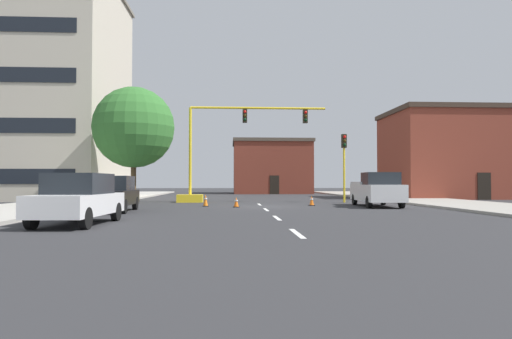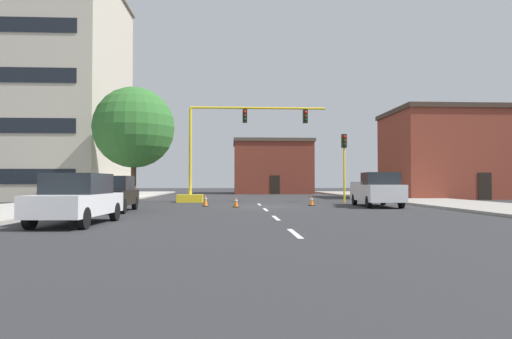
{
  "view_description": "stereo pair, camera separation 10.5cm",
  "coord_description": "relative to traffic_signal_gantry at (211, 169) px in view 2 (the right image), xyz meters",
  "views": [
    {
      "loc": [
        -1.88,
        -26.82,
        1.45
      ],
      "look_at": [
        -0.07,
        5.02,
        2.31
      ],
      "focal_mm": 32.14,
      "sensor_mm": 36.0,
      "label": 1
    },
    {
      "loc": [
        -1.78,
        -26.83,
        1.45
      ],
      "look_at": [
        -0.07,
        5.02,
        2.31
      ],
      "focal_mm": 32.14,
      "sensor_mm": 36.0,
      "label": 2
    }
  ],
  "objects": [
    {
      "name": "building_row_right",
      "position": [
        21.83,
        7.28,
        1.61
      ],
      "size": [
        12.35,
        8.66,
        7.86
      ],
      "color": "brown",
      "rests_on": "ground_plane"
    },
    {
      "name": "sedan_black_mid_left",
      "position": [
        -4.33,
        -10.01,
        -1.45
      ],
      "size": [
        2.0,
        4.56,
        1.74
      ],
      "color": "black",
      "rests_on": "ground_plane"
    },
    {
      "name": "sidewalk_left",
      "position": [
        -9.17,
        2.15,
        -2.26
      ],
      "size": [
        6.0,
        56.0,
        0.14
      ],
      "primitive_type": "cube",
      "color": "#B2ADA3",
      "rests_on": "ground_plane"
    },
    {
      "name": "traffic_light_pole_right",
      "position": [
        9.38,
        -0.98,
        1.19
      ],
      "size": [
        0.32,
        0.47,
        4.8
      ],
      "color": "yellow",
      "rests_on": "ground_plane"
    },
    {
      "name": "lane_stripe_seg_0",
      "position": [
        3.26,
        -19.85,
        -2.33
      ],
      "size": [
        0.16,
        2.4,
        0.01
      ],
      "primitive_type": "cube",
      "color": "silver",
      "rests_on": "ground_plane"
    },
    {
      "name": "building_tall_left",
      "position": [
        -14.88,
        7.9,
        7.02
      ],
      "size": [
        12.77,
        13.98,
        18.7
      ],
      "color": "beige",
      "rests_on": "ground_plane"
    },
    {
      "name": "traffic_signal_gantry",
      "position": [
        0.0,
        0.0,
        0.0
      ],
      "size": [
        10.6,
        1.2,
        6.83
      ],
      "color": "yellow",
      "rests_on": "ground_plane"
    },
    {
      "name": "pickup_truck_white",
      "position": [
        10.0,
        -6.21,
        -1.36
      ],
      "size": [
        2.32,
        5.51,
        1.99
      ],
      "color": "white",
      "rests_on": "ground_plane"
    },
    {
      "name": "traffic_cone_roadside_c",
      "position": [
        -0.06,
        -5.46,
        -1.98
      ],
      "size": [
        0.36,
        0.36,
        0.72
      ],
      "color": "black",
      "rests_on": "ground_plane"
    },
    {
      "name": "sidewalk_right",
      "position": [
        15.7,
        2.15,
        -2.26
      ],
      "size": [
        6.0,
        56.0,
        0.14
      ],
      "primitive_type": "cube",
      "color": "#9E998E",
      "rests_on": "ground_plane"
    },
    {
      "name": "traffic_cone_roadside_b",
      "position": [
        6.35,
        -5.03,
        -2.03
      ],
      "size": [
        0.36,
        0.36,
        0.61
      ],
      "color": "black",
      "rests_on": "ground_plane"
    },
    {
      "name": "lane_stripe_seg_1",
      "position": [
        3.26,
        -14.35,
        -2.33
      ],
      "size": [
        0.16,
        2.4,
        0.01
      ],
      "primitive_type": "cube",
      "color": "silver",
      "rests_on": "ground_plane"
    },
    {
      "name": "traffic_cone_roadside_a",
      "position": [
        1.74,
        -6.54,
        -2.04
      ],
      "size": [
        0.36,
        0.36,
        0.59
      ],
      "color": "black",
      "rests_on": "ground_plane"
    },
    {
      "name": "ground_plane",
      "position": [
        3.26,
        -5.85,
        -2.33
      ],
      "size": [
        160.0,
        160.0,
        0.0
      ],
      "primitive_type": "plane",
      "color": "#2D2D30"
    },
    {
      "name": "sedan_white_near_left",
      "position": [
        -3.76,
        -16.82,
        -1.45
      ],
      "size": [
        2.09,
        4.59,
        1.74
      ],
      "color": "white",
      "rests_on": "ground_plane"
    },
    {
      "name": "tree_left_near",
      "position": [
        -5.28,
        -0.64,
        2.88
      ],
      "size": [
        5.6,
        5.6,
        8.02
      ],
      "color": "#4C3823",
      "rests_on": "ground_plane"
    },
    {
      "name": "building_brick_center",
      "position": [
        6.59,
        25.23,
        1.0
      ],
      "size": [
        9.71,
        9.08,
        6.65
      ],
      "color": "brown",
      "rests_on": "ground_plane"
    },
    {
      "name": "lane_stripe_seg_3",
      "position": [
        3.26,
        -3.35,
        -2.33
      ],
      "size": [
        0.16,
        2.4,
        0.01
      ],
      "primitive_type": "cube",
      "color": "silver",
      "rests_on": "ground_plane"
    },
    {
      "name": "lane_stripe_seg_2",
      "position": [
        3.26,
        -8.85,
        -2.33
      ],
      "size": [
        0.16,
        2.4,
        0.01
      ],
      "primitive_type": "cube",
      "color": "silver",
      "rests_on": "ground_plane"
    }
  ]
}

